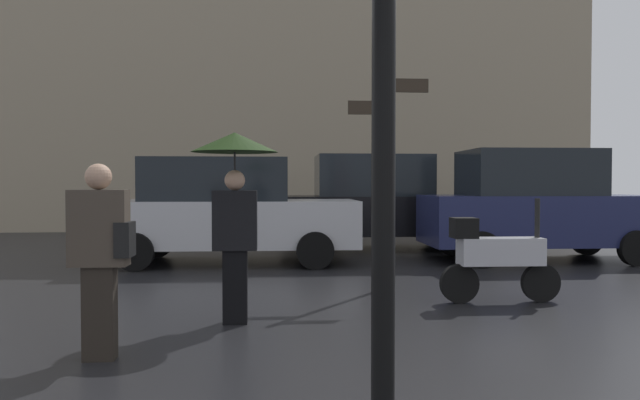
{
  "coord_description": "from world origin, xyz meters",
  "views": [
    {
      "loc": [
        -0.34,
        -2.81,
        1.41
      ],
      "look_at": [
        0.25,
        5.49,
        1.19
      ],
      "focal_mm": 34.07,
      "sensor_mm": 36.0,
      "label": 1
    }
  ],
  "objects_px": {
    "parked_scooter": "(497,256)",
    "parked_car_distant": "(379,202)",
    "parked_car_left": "(535,206)",
    "parked_car_right": "(226,210)",
    "pedestrian_with_umbrella": "(235,178)",
    "street_signpost": "(387,154)",
    "pedestrian_with_bag": "(101,249)"
  },
  "relations": [
    {
      "from": "parked_scooter",
      "to": "parked_car_distant",
      "type": "xyz_separation_m",
      "value": [
        -0.41,
        5.91,
        0.46
      ]
    },
    {
      "from": "parked_scooter",
      "to": "parked_car_left",
      "type": "relative_size",
      "value": 0.35
    },
    {
      "from": "parked_car_left",
      "to": "parked_car_distant",
      "type": "bearing_deg",
      "value": -49.71
    },
    {
      "from": "parked_scooter",
      "to": "parked_car_right",
      "type": "xyz_separation_m",
      "value": [
        -3.49,
        3.85,
        0.38
      ]
    },
    {
      "from": "pedestrian_with_umbrella",
      "to": "parked_car_distant",
      "type": "bearing_deg",
      "value": -30.76
    },
    {
      "from": "parked_car_distant",
      "to": "street_signpost",
      "type": "xyz_separation_m",
      "value": [
        -0.72,
        -4.86,
        0.79
      ]
    },
    {
      "from": "pedestrian_with_umbrella",
      "to": "pedestrian_with_bag",
      "type": "bearing_deg",
      "value": 130.99
    },
    {
      "from": "pedestrian_with_umbrella",
      "to": "street_signpost",
      "type": "relative_size",
      "value": 0.65
    },
    {
      "from": "pedestrian_with_bag",
      "to": "parked_car_right",
      "type": "xyz_separation_m",
      "value": [
        0.5,
        5.9,
        0.05
      ]
    },
    {
      "from": "pedestrian_with_umbrella",
      "to": "street_signpost",
      "type": "xyz_separation_m",
      "value": [
        1.89,
        1.91,
        0.34
      ]
    },
    {
      "from": "pedestrian_with_bag",
      "to": "parked_scooter",
      "type": "bearing_deg",
      "value": -135.67
    },
    {
      "from": "pedestrian_with_bag",
      "to": "parked_scooter",
      "type": "distance_m",
      "value": 4.5
    },
    {
      "from": "parked_scooter",
      "to": "street_signpost",
      "type": "xyz_separation_m",
      "value": [
        -1.12,
        1.05,
        1.25
      ]
    },
    {
      "from": "parked_car_distant",
      "to": "street_signpost",
      "type": "bearing_deg",
      "value": -95.63
    },
    {
      "from": "street_signpost",
      "to": "parked_scooter",
      "type": "bearing_deg",
      "value": -43.18
    },
    {
      "from": "pedestrian_with_bag",
      "to": "parked_car_right",
      "type": "distance_m",
      "value": 5.92
    },
    {
      "from": "pedestrian_with_umbrella",
      "to": "street_signpost",
      "type": "height_order",
      "value": "street_signpost"
    },
    {
      "from": "parked_car_right",
      "to": "pedestrian_with_bag",
      "type": "bearing_deg",
      "value": 97.13
    },
    {
      "from": "parked_car_left",
      "to": "parked_car_right",
      "type": "xyz_separation_m",
      "value": [
        -5.61,
        0.09,
        -0.06
      ]
    },
    {
      "from": "pedestrian_with_umbrella",
      "to": "parked_scooter",
      "type": "xyz_separation_m",
      "value": [
        3.01,
        0.86,
        -0.91
      ]
    },
    {
      "from": "pedestrian_with_umbrella",
      "to": "parked_car_right",
      "type": "relative_size",
      "value": 0.43
    },
    {
      "from": "parked_scooter",
      "to": "street_signpost",
      "type": "bearing_deg",
      "value": 123.36
    },
    {
      "from": "pedestrian_with_bag",
      "to": "street_signpost",
      "type": "bearing_deg",
      "value": -115.64
    },
    {
      "from": "parked_scooter",
      "to": "parked_car_distant",
      "type": "relative_size",
      "value": 0.33
    },
    {
      "from": "parked_car_right",
      "to": "parked_car_distant",
      "type": "distance_m",
      "value": 3.71
    },
    {
      "from": "pedestrian_with_umbrella",
      "to": "pedestrian_with_bag",
      "type": "xyz_separation_m",
      "value": [
        -0.98,
        -1.19,
        -0.58
      ]
    },
    {
      "from": "parked_scooter",
      "to": "parked_car_left",
      "type": "bearing_deg",
      "value": 47.15
    },
    {
      "from": "pedestrian_with_umbrella",
      "to": "pedestrian_with_bag",
      "type": "height_order",
      "value": "pedestrian_with_umbrella"
    },
    {
      "from": "pedestrian_with_bag",
      "to": "parked_car_left",
      "type": "bearing_deg",
      "value": -119.29
    },
    {
      "from": "parked_car_distant",
      "to": "street_signpost",
      "type": "height_order",
      "value": "street_signpost"
    },
    {
      "from": "parked_car_distant",
      "to": "parked_car_left",
      "type": "bearing_deg",
      "value": -37.67
    },
    {
      "from": "parked_car_right",
      "to": "pedestrian_with_umbrella",
      "type": "bearing_deg",
      "value": 107.77
    }
  ]
}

